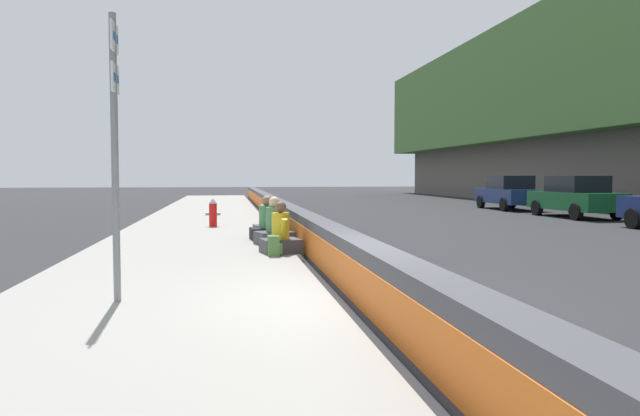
{
  "coord_description": "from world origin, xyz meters",
  "views": [
    {
      "loc": [
        -7.43,
        1.81,
        1.74
      ],
      "look_at": [
        6.83,
        -0.43,
        0.94
      ],
      "focal_mm": 33.36,
      "sensor_mm": 36.0,
      "label": 1
    }
  ],
  "objects_px": {
    "parked_car_fourth": "(576,197)",
    "parked_car_midline": "(509,192)",
    "backpack": "(274,246)",
    "seated_person_foreground": "(281,237)",
    "fire_hydrant": "(213,212)",
    "seated_person_middle": "(274,229)",
    "seated_person_rear": "(267,226)",
    "route_sign_post": "(115,137)",
    "seated_person_far": "(268,223)"
  },
  "relations": [
    {
      "from": "seated_person_middle",
      "to": "seated_person_foreground",
      "type": "bearing_deg",
      "value": -179.58
    },
    {
      "from": "seated_person_foreground",
      "to": "seated_person_middle",
      "type": "height_order",
      "value": "seated_person_middle"
    },
    {
      "from": "parked_car_midline",
      "to": "route_sign_post",
      "type": "bearing_deg",
      "value": 142.76
    },
    {
      "from": "seated_person_foreground",
      "to": "seated_person_rear",
      "type": "bearing_deg",
      "value": 2.69
    },
    {
      "from": "seated_person_middle",
      "to": "seated_person_far",
      "type": "distance_m",
      "value": 2.04
    },
    {
      "from": "route_sign_post",
      "to": "seated_person_middle",
      "type": "bearing_deg",
      "value": -22.65
    },
    {
      "from": "fire_hydrant",
      "to": "backpack",
      "type": "distance_m",
      "value": 7.1
    },
    {
      "from": "seated_person_middle",
      "to": "seated_person_far",
      "type": "height_order",
      "value": "seated_person_middle"
    },
    {
      "from": "parked_car_fourth",
      "to": "parked_car_midline",
      "type": "height_order",
      "value": "same"
    },
    {
      "from": "seated_person_rear",
      "to": "backpack",
      "type": "relative_size",
      "value": 2.72
    },
    {
      "from": "fire_hydrant",
      "to": "parked_car_midline",
      "type": "height_order",
      "value": "parked_car_midline"
    },
    {
      "from": "parked_car_fourth",
      "to": "parked_car_midline",
      "type": "bearing_deg",
      "value": 0.4
    },
    {
      "from": "seated_person_far",
      "to": "seated_person_middle",
      "type": "bearing_deg",
      "value": 179.89
    },
    {
      "from": "parked_car_midline",
      "to": "backpack",
      "type": "bearing_deg",
      "value": 141.23
    },
    {
      "from": "seated_person_foreground",
      "to": "backpack",
      "type": "distance_m",
      "value": 0.49
    },
    {
      "from": "route_sign_post",
      "to": "seated_person_rear",
      "type": "xyz_separation_m",
      "value": [
        6.9,
        -2.34,
        -1.73
      ]
    },
    {
      "from": "route_sign_post",
      "to": "fire_hydrant",
      "type": "xyz_separation_m",
      "value": [
        10.91,
        -0.95,
        -1.62
      ]
    },
    {
      "from": "fire_hydrant",
      "to": "parked_car_midline",
      "type": "bearing_deg",
      "value": -57.08
    },
    {
      "from": "parked_car_midline",
      "to": "seated_person_middle",
      "type": "bearing_deg",
      "value": 138.01
    },
    {
      "from": "seated_person_middle",
      "to": "parked_car_midline",
      "type": "xyz_separation_m",
      "value": [
        14.4,
        -12.96,
        0.38
      ]
    },
    {
      "from": "seated_person_far",
      "to": "backpack",
      "type": "relative_size",
      "value": 2.65
    },
    {
      "from": "parked_car_midline",
      "to": "parked_car_fourth",
      "type": "bearing_deg",
      "value": -179.6
    },
    {
      "from": "fire_hydrant",
      "to": "parked_car_midline",
      "type": "distance_m",
      "value": 17.23
    },
    {
      "from": "seated_person_middle",
      "to": "route_sign_post",
      "type": "bearing_deg",
      "value": 157.35
    },
    {
      "from": "fire_hydrant",
      "to": "parked_car_fourth",
      "type": "height_order",
      "value": "parked_car_fourth"
    },
    {
      "from": "seated_person_far",
      "to": "parked_car_fourth",
      "type": "distance_m",
      "value": 14.59
    },
    {
      "from": "seated_person_rear",
      "to": "seated_person_far",
      "type": "height_order",
      "value": "seated_person_rear"
    },
    {
      "from": "seated_person_foreground",
      "to": "backpack",
      "type": "relative_size",
      "value": 2.66
    },
    {
      "from": "parked_car_fourth",
      "to": "fire_hydrant",
      "type": "bearing_deg",
      "value": 104.07
    },
    {
      "from": "seated_person_rear",
      "to": "fire_hydrant",
      "type": "bearing_deg",
      "value": 19.18
    },
    {
      "from": "seated_person_far",
      "to": "seated_person_foreground",
      "type": "bearing_deg",
      "value": -179.88
    },
    {
      "from": "seated_person_foreground",
      "to": "parked_car_midline",
      "type": "distance_m",
      "value": 20.5
    },
    {
      "from": "seated_person_far",
      "to": "parked_car_fourth",
      "type": "xyz_separation_m",
      "value": [
        6.63,
        -12.99,
        0.39
      ]
    },
    {
      "from": "fire_hydrant",
      "to": "backpack",
      "type": "xyz_separation_m",
      "value": [
        -6.97,
        -1.34,
        -0.25
      ]
    },
    {
      "from": "seated_person_rear",
      "to": "parked_car_midline",
      "type": "xyz_separation_m",
      "value": [
        13.37,
        -13.06,
        0.38
      ]
    },
    {
      "from": "route_sign_post",
      "to": "backpack",
      "type": "relative_size",
      "value": 9.0
    },
    {
      "from": "seated_person_middle",
      "to": "seated_person_rear",
      "type": "xyz_separation_m",
      "value": [
        1.02,
        0.11,
        -0.01
      ]
    },
    {
      "from": "seated_person_foreground",
      "to": "seated_person_far",
      "type": "xyz_separation_m",
      "value": [
        3.54,
        0.01,
        -0.0
      ]
    },
    {
      "from": "seated_person_middle",
      "to": "parked_car_fourth",
      "type": "relative_size",
      "value": 0.24
    },
    {
      "from": "seated_person_far",
      "to": "route_sign_post",
      "type": "bearing_deg",
      "value": 162.77
    },
    {
      "from": "parked_car_midline",
      "to": "seated_person_far",
      "type": "bearing_deg",
      "value": 133.65
    },
    {
      "from": "seated_person_rear",
      "to": "parked_car_midline",
      "type": "height_order",
      "value": "parked_car_midline"
    },
    {
      "from": "seated_person_middle",
      "to": "fire_hydrant",
      "type": "bearing_deg",
      "value": 16.62
    },
    {
      "from": "route_sign_post",
      "to": "seated_person_rear",
      "type": "bearing_deg",
      "value": -18.76
    },
    {
      "from": "seated_person_far",
      "to": "fire_hydrant",
      "type": "bearing_deg",
      "value": 26.71
    },
    {
      "from": "seated_person_foreground",
      "to": "fire_hydrant",
      "type": "bearing_deg",
      "value": 13.04
    },
    {
      "from": "fire_hydrant",
      "to": "seated_person_rear",
      "type": "xyz_separation_m",
      "value": [
        -4.01,
        -1.4,
        -0.11
      ]
    },
    {
      "from": "fire_hydrant",
      "to": "seated_person_rear",
      "type": "height_order",
      "value": "seated_person_rear"
    },
    {
      "from": "route_sign_post",
      "to": "parked_car_midline",
      "type": "relative_size",
      "value": 0.79
    },
    {
      "from": "route_sign_post",
      "to": "seated_person_middle",
      "type": "height_order",
      "value": "route_sign_post"
    }
  ]
}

